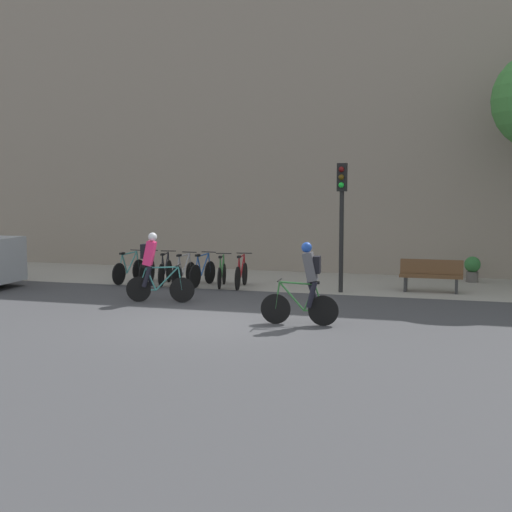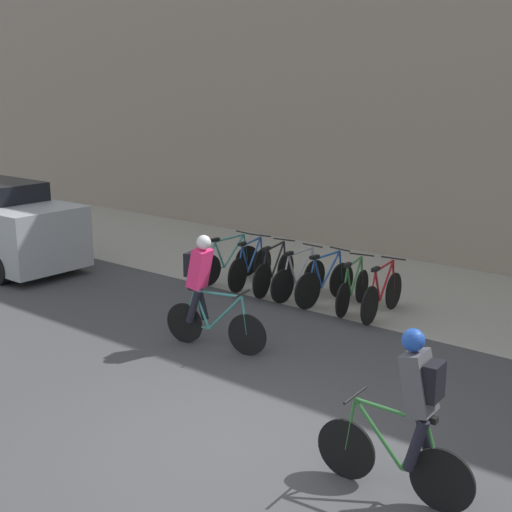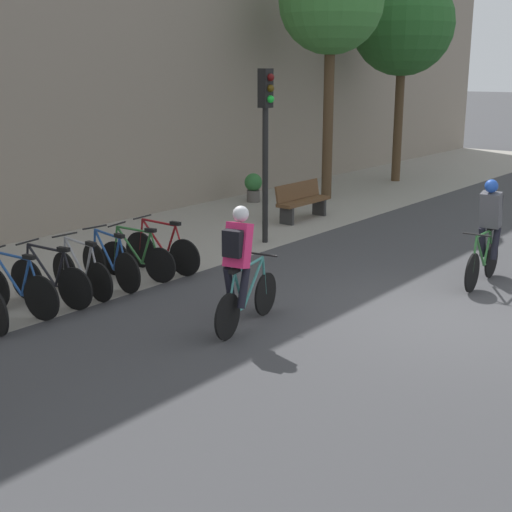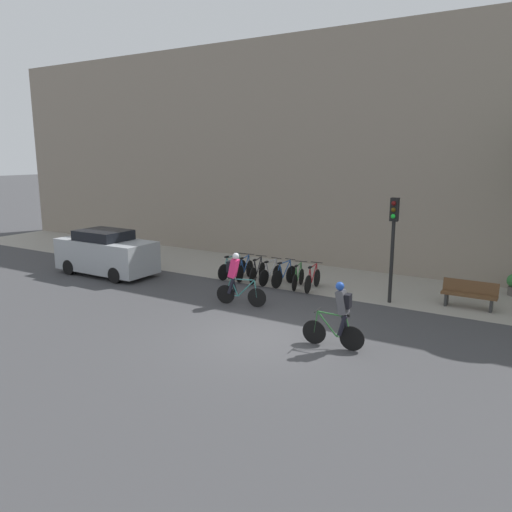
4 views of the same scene
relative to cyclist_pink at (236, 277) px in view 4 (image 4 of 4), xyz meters
name	(u,v)px [view 4 (image 4 of 4)]	position (x,y,z in m)	size (l,w,h in m)	color
ground	(264,336)	(2.29, -2.04, -0.95)	(200.00, 200.00, 0.00)	#3D3D3F
kerb_strip	(352,283)	(2.29, 4.71, -0.94)	(44.00, 4.50, 0.01)	gray
building_facade	(379,152)	(2.29, 7.26, 4.04)	(44.00, 0.60, 9.98)	gray
cyclist_pink	(236,277)	(0.00, 0.00, 0.00)	(1.73, 0.56, 1.76)	black
cyclist_grey	(340,313)	(4.36, -1.77, 0.00)	(1.67, 0.46, 1.76)	black
parked_bike_0	(232,268)	(-2.14, 2.98, -0.55)	(0.46, 1.70, 0.96)	black
parked_bike_1	(245,270)	(-1.55, 2.98, -0.54)	(0.46, 1.65, 0.97)	black
parked_bike_2	(258,272)	(-0.96, 2.98, -0.55)	(0.46, 1.63, 0.97)	black
parked_bike_3	(271,274)	(-0.37, 2.98, -0.56)	(0.46, 1.59, 0.95)	black
parked_bike_4	(284,275)	(0.22, 2.98, -0.54)	(0.46, 1.63, 0.97)	black
parked_bike_5	(298,278)	(0.81, 2.98, -0.56)	(0.47, 1.55, 0.94)	black
parked_bike_6	(313,279)	(1.40, 2.98, -0.55)	(0.46, 1.68, 0.96)	black
traffic_light_pole	(393,231)	(4.29, 2.89, 1.50)	(0.26, 0.30, 3.52)	black
bench	(469,294)	(6.67, 3.63, -0.48)	(1.70, 0.44, 0.89)	brown
parked_car	(106,253)	(-6.90, 0.75, -0.05)	(4.30, 1.84, 1.85)	#9EA3A8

